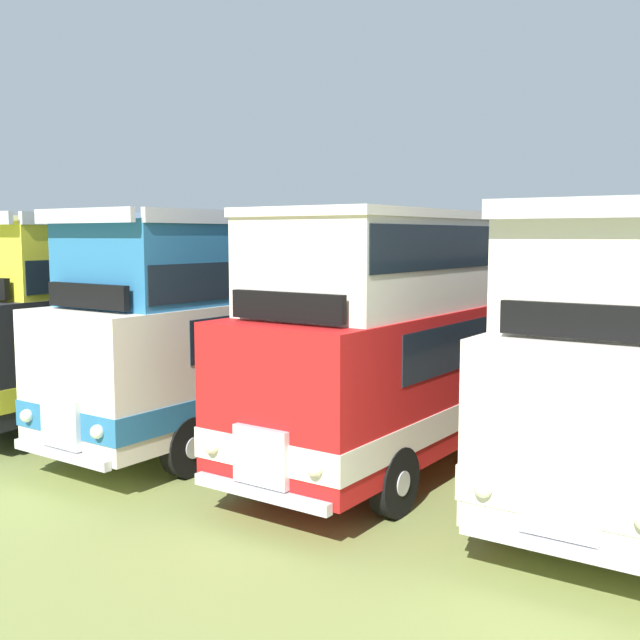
# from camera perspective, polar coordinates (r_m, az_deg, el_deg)

# --- Properties ---
(bus_first_in_row) EXTENTS (2.99, 10.64, 4.52)m
(bus_first_in_row) POSITION_cam_1_polar(r_m,az_deg,el_deg) (18.93, -12.67, 1.02)
(bus_first_in_row) COLOR black
(bus_first_in_row) RESTS_ON ground
(bus_second_in_row) EXTENTS (2.95, 11.43, 4.52)m
(bus_second_in_row) POSITION_cam_1_polar(r_m,az_deg,el_deg) (16.62, -2.92, 0.45)
(bus_second_in_row) COLOR silver
(bus_second_in_row) RESTS_ON ground
(bus_third_in_row) EXTENTS (2.94, 11.28, 4.49)m
(bus_third_in_row) POSITION_cam_1_polar(r_m,az_deg,el_deg) (14.91, 9.45, 0.12)
(bus_third_in_row) COLOR red
(bus_third_in_row) RESTS_ON ground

